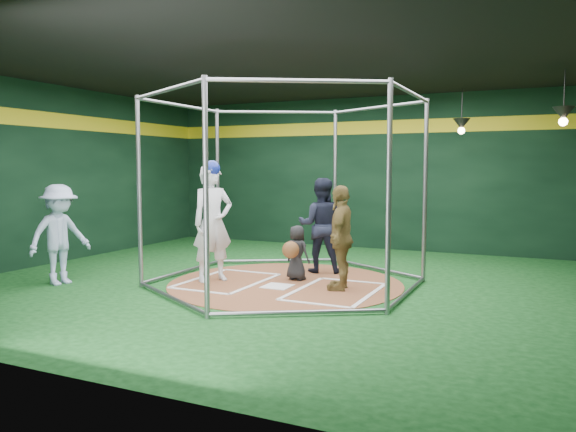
% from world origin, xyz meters
% --- Properties ---
extents(room_shell, '(10.10, 9.10, 3.53)m').
position_xyz_m(room_shell, '(0.00, 0.01, 1.75)').
color(room_shell, '#0D3B13').
rests_on(room_shell, ground).
extents(clay_disc, '(3.80, 3.80, 0.01)m').
position_xyz_m(clay_disc, '(0.00, 0.00, 0.01)').
color(clay_disc, brown).
rests_on(clay_disc, ground).
extents(home_plate, '(0.43, 0.43, 0.01)m').
position_xyz_m(home_plate, '(0.00, -0.30, 0.02)').
color(home_plate, white).
rests_on(home_plate, clay_disc).
extents(batter_box_left, '(1.17, 1.77, 0.01)m').
position_xyz_m(batter_box_left, '(-0.95, -0.25, 0.02)').
color(batter_box_left, white).
rests_on(batter_box_left, clay_disc).
extents(batter_box_right, '(1.17, 1.77, 0.01)m').
position_xyz_m(batter_box_right, '(0.95, -0.25, 0.02)').
color(batter_box_right, white).
rests_on(batter_box_right, clay_disc).
extents(batting_cage, '(4.05, 4.67, 3.00)m').
position_xyz_m(batting_cage, '(-0.00, -0.00, 1.50)').
color(batting_cage, gray).
rests_on(batting_cage, ground).
extents(pendant_lamp_near, '(0.34, 0.34, 0.90)m').
position_xyz_m(pendant_lamp_near, '(2.20, 3.60, 2.74)').
color(pendant_lamp_near, black).
rests_on(pendant_lamp_near, room_shell).
extents(pendant_lamp_far, '(0.34, 0.34, 0.90)m').
position_xyz_m(pendant_lamp_far, '(4.00, 2.00, 2.74)').
color(pendant_lamp_far, black).
rests_on(pendant_lamp_far, room_shell).
extents(batter_figure, '(0.76, 0.84, 1.99)m').
position_xyz_m(batter_figure, '(-1.17, -0.33, 1.00)').
color(batter_figure, silver).
rests_on(batter_figure, clay_disc).
extents(visitor_leopard, '(0.55, 0.99, 1.61)m').
position_xyz_m(visitor_leopard, '(0.96, -0.04, 0.82)').
color(visitor_leopard, '#A08644').
rests_on(visitor_leopard, clay_disc).
extents(catcher_figure, '(0.50, 0.58, 0.91)m').
position_xyz_m(catcher_figure, '(0.05, 0.30, 0.48)').
color(catcher_figure, black).
rests_on(catcher_figure, clay_disc).
extents(umpire, '(0.97, 0.85, 1.69)m').
position_xyz_m(umpire, '(0.15, 1.16, 0.86)').
color(umpire, black).
rests_on(umpire, clay_disc).
extents(bystander_blue, '(0.81, 1.15, 1.62)m').
position_xyz_m(bystander_blue, '(-3.30, -1.55, 0.81)').
color(bystander_blue, '#AFC2E8').
rests_on(bystander_blue, ground).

